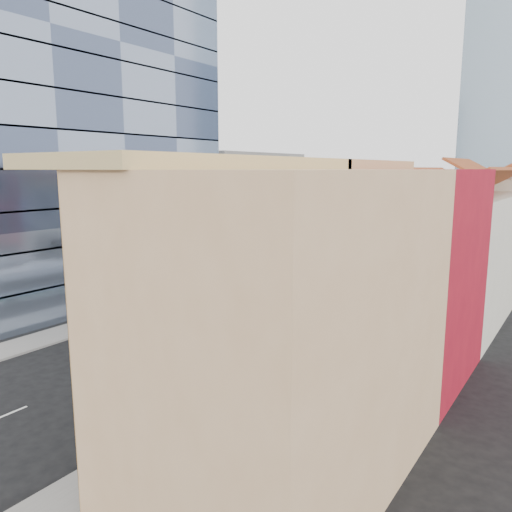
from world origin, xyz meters
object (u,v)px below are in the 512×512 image
Objects in this scene: bus_left_near at (166,306)px; bus_left_far at (265,281)px; office_tower at (80,136)px; bus_right at (245,331)px; shophouse_tan at (293,328)px.

bus_left_near is 12.06m from bus_left_far.
office_tower is 3.07× the size of bus_right.
shophouse_tan is at bearing -34.00° from bus_right.
bus_right is (-8.98, 9.40, -4.43)m from shophouse_tan.
office_tower is (-31.00, 14.00, 9.00)m from shophouse_tan.
office_tower is 26.20m from bus_right.
shophouse_tan is 0.47× the size of office_tower.
bus_left_near is (-17.12, 10.42, -4.26)m from shophouse_tan.
shophouse_tan is at bearing -37.09° from bus_left_near.
bus_left_near reaches higher than bus_left_far.
shophouse_tan is at bearing -24.30° from office_tower.
bus_left_near is (13.88, -3.58, -13.26)m from office_tower.
bus_left_far is at bearing 125.51° from shophouse_tan.
shophouse_tan is 1.43× the size of bus_right.
bus_right is at bearing 133.68° from shophouse_tan.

